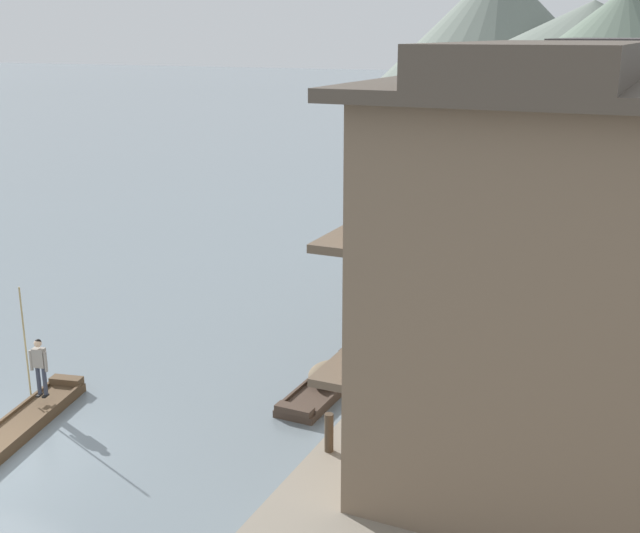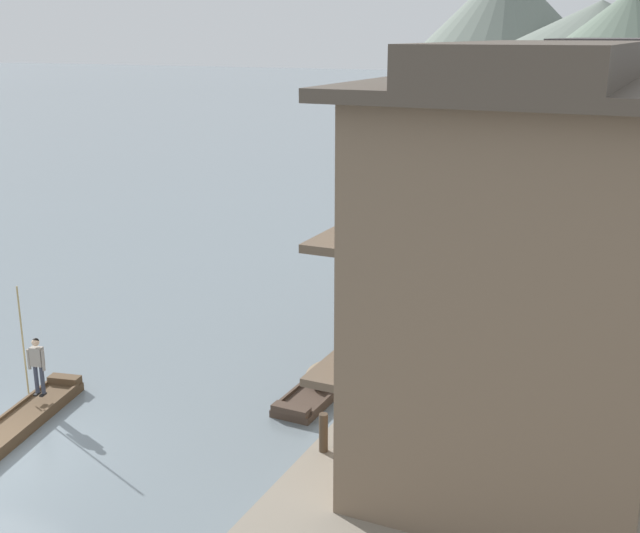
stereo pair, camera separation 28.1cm
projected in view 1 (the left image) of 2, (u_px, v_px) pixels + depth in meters
The scene contains 16 objects.
boat_foreground_poled at pixel (21, 425), 20.22m from camera, with size 2.05×5.08×0.43m.
boatman_person at pixel (39, 361), 20.90m from camera, with size 0.55×0.32×3.04m.
boat_moored_nearest at pixel (328, 380), 22.54m from camera, with size 1.19×4.51×0.76m.
boat_moored_second at pixel (499, 146), 69.95m from camera, with size 2.10×5.53×0.51m.
boat_moored_third at pixel (433, 143), 71.03m from camera, with size 2.05×5.02×0.77m.
boat_moored_far at pixel (525, 161), 62.26m from camera, with size 4.74×1.11×0.35m.
boat_midriver_drifting at pixel (511, 202), 46.20m from camera, with size 1.75×4.05×0.74m.
boat_midriver_upstream at pixel (543, 179), 54.34m from camera, with size 1.60×4.51×0.46m.
house_waterfront_nearest at pixel (529, 271), 16.06m from camera, with size 6.52×7.56×8.74m.
house_waterfront_second at pixel (558, 249), 22.59m from camera, with size 5.75×5.62×6.14m.
house_waterfront_tall at pixel (599, 175), 26.95m from camera, with size 6.55×6.48×8.74m.
mooring_post_dock_near at pixel (329, 433), 17.57m from camera, with size 0.20×0.20×0.90m, color #473828.
mooring_post_dock_mid at pixel (443, 311), 25.40m from camera, with size 0.20×0.20×0.82m, color #473828.
hill_far_west at pixel (622, 46), 111.49m from camera, with size 39.78×39.78×15.80m, color #5B6B5B.
hill_far_centre at pixel (591, 47), 130.44m from camera, with size 62.83×62.83×14.81m, color slate.
hill_far_east at pixel (497, 25), 145.66m from camera, with size 45.49×45.49×22.00m, color slate.
Camera 1 is at (14.04, -12.02, 9.68)m, focal length 44.85 mm.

